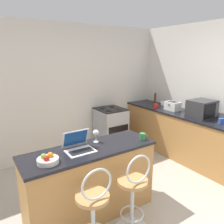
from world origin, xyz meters
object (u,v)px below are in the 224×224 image
at_px(bar_stool_near, 94,214).
at_px(mug_red, 156,106).
at_px(mug_green, 142,136).
at_px(laptop, 78,145).
at_px(fruit_bowl, 48,160).
at_px(mug_blue, 221,121).
at_px(microwave, 202,109).
at_px(pepper_mill, 155,98).
at_px(mug_white, 162,103).
at_px(wine_glass_short, 96,133).
at_px(toaster, 173,106).
at_px(stove_range, 111,129).
at_px(bar_stool_far, 133,196).

xyz_separation_m(bar_stool_near, mug_red, (2.36, 1.58, 0.49)).
bearing_deg(mug_green, laptop, 169.00).
xyz_separation_m(fruit_bowl, mug_blue, (2.80, -0.22, 0.01)).
height_order(bar_stool_near, microwave, microwave).
bearing_deg(microwave, bar_stool_near, -165.99).
relative_size(fruit_bowl, pepper_mill, 0.84).
relative_size(microwave, fruit_bowl, 2.01).
xyz_separation_m(mug_green, mug_white, (1.75, 1.32, 0.00)).
relative_size(wine_glass_short, mug_red, 1.64).
relative_size(toaster, wine_glass_short, 1.73).
relative_size(wine_glass_short, pepper_mill, 0.63).
relative_size(microwave, mug_blue, 4.59).
bearing_deg(mug_green, mug_white, 37.15).
bearing_deg(toaster, microwave, -88.29).
bearing_deg(stove_range, pepper_mill, -8.42).
relative_size(toaster, mug_blue, 2.95).
bearing_deg(mug_white, toaster, -110.57).
relative_size(bar_stool_far, toaster, 3.47).
relative_size(stove_range, mug_red, 9.07).
height_order(laptop, mug_red, laptop).
height_order(laptop, mug_green, laptop).
distance_m(laptop, fruit_bowl, 0.43).
bearing_deg(bar_stool_near, mug_green, 22.61).
bearing_deg(mug_red, stove_range, 146.92).
height_order(mug_white, mug_blue, mug_white).
distance_m(bar_stool_near, bar_stool_far, 0.50).
bearing_deg(microwave, bar_stool_far, -162.76).
bearing_deg(bar_stool_far, mug_white, 37.98).
xyz_separation_m(wine_glass_short, pepper_mill, (2.27, 1.26, 0.01)).
bearing_deg(mug_white, fruit_bowl, -156.89).
xyz_separation_m(stove_range, mug_red, (0.79, -0.52, 0.51)).
height_order(bar_stool_near, laptop, laptop).
bearing_deg(fruit_bowl, mug_red, 23.22).
xyz_separation_m(bar_stool_near, mug_blue, (2.51, 0.22, 0.49)).
bearing_deg(mug_green, bar_stool_near, -157.39).
relative_size(bar_stool_far, mug_green, 10.94).
bearing_deg(bar_stool_far, microwave, 17.24).
height_order(bar_stool_far, laptop, laptop).
bearing_deg(toaster, mug_red, 124.53).
relative_size(mug_white, mug_blue, 1.01).
bearing_deg(pepper_mill, microwave, -94.83).
relative_size(stove_range, mug_white, 9.28).
height_order(bar_stool_far, toaster, toaster).
bearing_deg(mug_green, microwave, 8.45).
height_order(toaster, stove_range, toaster).
relative_size(mug_green, mug_white, 0.92).
height_order(laptop, toaster, laptop).
bearing_deg(laptop, bar_stool_far, -55.90).
bearing_deg(mug_white, mug_red, -157.72).
distance_m(bar_stool_near, toaster, 2.92).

